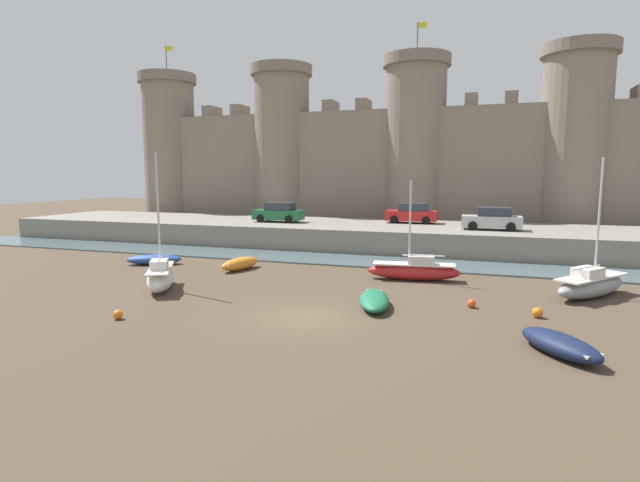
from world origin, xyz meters
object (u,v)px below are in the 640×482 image
at_px(car_quay_west, 492,219).
at_px(rowboat_midflat_centre, 374,300).
at_px(sailboat_foreground_right, 160,277).
at_px(mooring_buoy_off_centre, 472,304).
at_px(sailboat_midflat_right, 414,270).
at_px(car_quay_centre_east, 279,213).
at_px(rowboat_midflat_left, 560,344).
at_px(mooring_buoy_near_channel, 118,315).
at_px(mooring_buoy_near_shore, 538,313).
at_px(car_quay_east, 412,213).
at_px(rowboat_near_channel_left, 154,259).
at_px(rowboat_foreground_left, 240,263).
at_px(sailboat_near_channel_right, 591,284).

bearing_deg(car_quay_west, rowboat_midflat_centre, -106.02).
xyz_separation_m(sailboat_foreground_right, mooring_buoy_off_centre, (14.84, 1.39, -0.48)).
bearing_deg(sailboat_midflat_right, car_quay_centre_east, 138.35).
relative_size(rowboat_midflat_left, car_quay_centre_east, 0.79).
bearing_deg(rowboat_midflat_left, sailboat_midflat_right, 121.06).
relative_size(rowboat_midflat_left, mooring_buoy_off_centre, 8.93).
distance_m(mooring_buoy_near_channel, mooring_buoy_off_centre, 14.70).
height_order(sailboat_midflat_right, rowboat_midflat_left, sailboat_midflat_right).
bearing_deg(mooring_buoy_off_centre, rowboat_midflat_left, -60.58).
relative_size(mooring_buoy_off_centre, car_quay_west, 0.09).
bearing_deg(mooring_buoy_near_shore, car_quay_east, 111.86).
height_order(sailboat_midflat_right, car_quay_east, sailboat_midflat_right).
height_order(rowboat_midflat_centre, mooring_buoy_near_shore, rowboat_midflat_centre).
bearing_deg(sailboat_midflat_right, mooring_buoy_near_shore, -44.65).
xyz_separation_m(rowboat_near_channel_left, car_quay_west, (20.39, 11.39, 2.18)).
bearing_deg(car_quay_west, rowboat_foreground_left, -141.92).
height_order(rowboat_midflat_centre, rowboat_near_channel_left, rowboat_near_channel_left).
distance_m(rowboat_midflat_left, car_quay_centre_east, 28.63).
bearing_deg(rowboat_midflat_centre, car_quay_east, 93.73).
bearing_deg(car_quay_centre_east, car_quay_west, -2.11).
relative_size(rowboat_midflat_centre, car_quay_east, 0.90).
xyz_separation_m(rowboat_midflat_centre, car_quay_east, (-1.32, 20.19, 2.20)).
distance_m(mooring_buoy_near_channel, car_quay_west, 26.28).
relative_size(rowboat_foreground_left, car_quay_east, 0.77).
xyz_separation_m(rowboat_foreground_left, mooring_buoy_near_shore, (16.06, -5.24, -0.18)).
bearing_deg(car_quay_west, mooring_buoy_off_centre, -93.10).
bearing_deg(mooring_buoy_off_centre, car_quay_west, 86.90).
height_order(mooring_buoy_near_shore, car_quay_west, car_quay_west).
bearing_deg(rowboat_foreground_left, car_quay_centre_east, 102.07).
xyz_separation_m(sailboat_midflat_right, car_quay_west, (4.01, 10.83, 1.97)).
bearing_deg(sailboat_midflat_right, mooring_buoy_off_centre, -57.31).
bearing_deg(rowboat_midflat_left, car_quay_east, 108.82).
distance_m(sailboat_foreground_right, rowboat_midflat_left, 18.06).
height_order(sailboat_foreground_right, sailboat_midflat_right, sailboat_foreground_right).
bearing_deg(car_quay_west, sailboat_near_channel_right, -69.97).
relative_size(mooring_buoy_off_centre, car_quay_east, 0.09).
height_order(sailboat_midflat_right, car_quay_west, sailboat_midflat_right).
bearing_deg(sailboat_near_channel_right, mooring_buoy_near_shore, -120.81).
height_order(sailboat_midflat_right, rowboat_foreground_left, sailboat_midflat_right).
bearing_deg(car_quay_east, sailboat_near_channel_right, -55.23).
height_order(rowboat_foreground_left, mooring_buoy_near_shore, rowboat_foreground_left).
bearing_deg(car_quay_centre_east, mooring_buoy_near_shore, -42.60).
relative_size(sailboat_midflat_right, mooring_buoy_off_centre, 14.82).
bearing_deg(car_quay_east, rowboat_midflat_centre, -86.27).
bearing_deg(mooring_buoy_near_channel, sailboat_midflat_right, 47.85).
distance_m(sailboat_midflat_right, rowboat_midflat_left, 11.63).
bearing_deg(sailboat_near_channel_right, car_quay_west, 110.03).
xyz_separation_m(rowboat_foreground_left, car_quay_centre_east, (-2.54, 11.86, 2.13)).
bearing_deg(car_quay_centre_east, sailboat_foreground_right, -86.16).
bearing_deg(car_quay_east, rowboat_foreground_left, -119.44).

